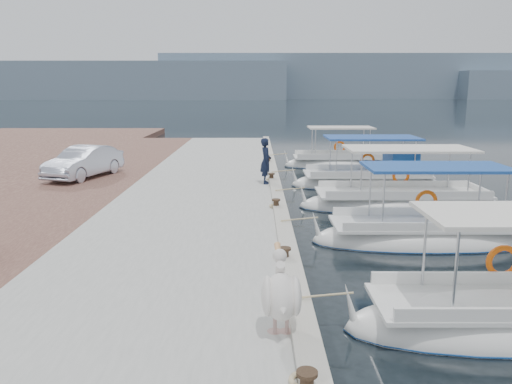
{
  "coord_description": "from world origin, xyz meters",
  "views": [
    {
      "loc": [
        -1.0,
        -14.22,
        4.34
      ],
      "look_at": [
        -1.0,
        0.83,
        1.2
      ],
      "focal_mm": 35.0,
      "sensor_mm": 36.0,
      "label": 1
    }
  ],
  "objects_px": {
    "pelican": "(281,294)",
    "parked_car": "(84,162)",
    "fisherman": "(266,161)",
    "fishing_caique_d": "(368,182)",
    "fishing_caique_c": "(400,204)",
    "fishing_caique_e": "(337,164)",
    "fishing_caique_a": "(507,325)",
    "fishing_caique_b": "(426,238)"
  },
  "relations": [
    {
      "from": "fishing_caique_d",
      "to": "parked_car",
      "type": "relative_size",
      "value": 1.64
    },
    {
      "from": "fishing_caique_d",
      "to": "parked_car",
      "type": "bearing_deg",
      "value": -177.57
    },
    {
      "from": "fishing_caique_b",
      "to": "fishing_caique_e",
      "type": "xyz_separation_m",
      "value": [
        -0.3,
        14.13,
        0.0
      ]
    },
    {
      "from": "fishing_caique_a",
      "to": "parked_car",
      "type": "xyz_separation_m",
      "value": [
        -12.09,
        13.2,
        1.05
      ]
    },
    {
      "from": "fishing_caique_b",
      "to": "fisherman",
      "type": "relative_size",
      "value": 3.5
    },
    {
      "from": "fishing_caique_d",
      "to": "parked_car",
      "type": "distance_m",
      "value": 12.65
    },
    {
      "from": "fishing_caique_c",
      "to": "fishing_caique_e",
      "type": "distance_m",
      "value": 9.87
    },
    {
      "from": "fishing_caique_b",
      "to": "parked_car",
      "type": "height_order",
      "value": "fishing_caique_b"
    },
    {
      "from": "fishing_caique_b",
      "to": "fisherman",
      "type": "xyz_separation_m",
      "value": [
        -4.46,
        6.45,
        1.31
      ]
    },
    {
      "from": "fishing_caique_c",
      "to": "parked_car",
      "type": "distance_m",
      "value": 13.41
    },
    {
      "from": "fishing_caique_c",
      "to": "fisherman",
      "type": "relative_size",
      "value": 4.04
    },
    {
      "from": "fishing_caique_c",
      "to": "fishing_caique_e",
      "type": "relative_size",
      "value": 1.27
    },
    {
      "from": "fishing_caique_a",
      "to": "fishing_caique_d",
      "type": "bearing_deg",
      "value": 87.9
    },
    {
      "from": "parked_car",
      "to": "fishing_caique_b",
      "type": "bearing_deg",
      "value": -15.06
    },
    {
      "from": "fishing_caique_c",
      "to": "fishing_caique_d",
      "type": "xyz_separation_m",
      "value": [
        -0.28,
        4.14,
        0.07
      ]
    },
    {
      "from": "fishing_caique_d",
      "to": "fisherman",
      "type": "relative_size",
      "value": 3.62
    },
    {
      "from": "fishing_caique_a",
      "to": "fisherman",
      "type": "height_order",
      "value": "fisherman"
    },
    {
      "from": "fishing_caique_d",
      "to": "fishing_caique_e",
      "type": "height_order",
      "value": "same"
    },
    {
      "from": "fishing_caique_a",
      "to": "fishing_caique_b",
      "type": "xyz_separation_m",
      "value": [
        0.28,
        5.31,
        -0.0
      ]
    },
    {
      "from": "fishing_caique_e",
      "to": "fisherman",
      "type": "bearing_deg",
      "value": -118.44
    },
    {
      "from": "fishing_caique_a",
      "to": "fishing_caique_c",
      "type": "distance_m",
      "value": 9.63
    },
    {
      "from": "fishing_caique_c",
      "to": "fishing_caique_d",
      "type": "relative_size",
      "value": 1.11
    },
    {
      "from": "fishing_caique_a",
      "to": "pelican",
      "type": "relative_size",
      "value": 3.71
    },
    {
      "from": "fishing_caique_e",
      "to": "fishing_caique_d",
      "type": "bearing_deg",
      "value": -84.83
    },
    {
      "from": "fishing_caique_b",
      "to": "fishing_caique_e",
      "type": "distance_m",
      "value": 14.13
    },
    {
      "from": "pelican",
      "to": "parked_car",
      "type": "relative_size",
      "value": 0.39
    },
    {
      "from": "fisherman",
      "to": "parked_car",
      "type": "distance_m",
      "value": 8.05
    },
    {
      "from": "fishing_caique_b",
      "to": "parked_car",
      "type": "relative_size",
      "value": 1.59
    },
    {
      "from": "fishing_caique_d",
      "to": "parked_car",
      "type": "height_order",
      "value": "fishing_caique_d"
    },
    {
      "from": "fishing_caique_b",
      "to": "fishing_caique_d",
      "type": "relative_size",
      "value": 0.97
    },
    {
      "from": "fishing_caique_b",
      "to": "parked_car",
      "type": "bearing_deg",
      "value": 147.48
    },
    {
      "from": "fishing_caique_d",
      "to": "fishing_caique_e",
      "type": "distance_m",
      "value": 5.73
    },
    {
      "from": "parked_car",
      "to": "pelican",
      "type": "bearing_deg",
      "value": -43.36
    },
    {
      "from": "fisherman",
      "to": "fishing_caique_d",
      "type": "bearing_deg",
      "value": -70.2
    },
    {
      "from": "fishing_caique_b",
      "to": "fisherman",
      "type": "distance_m",
      "value": 7.95
    },
    {
      "from": "pelican",
      "to": "fisherman",
      "type": "xyz_separation_m",
      "value": [
        0.0,
        12.74,
        0.28
      ]
    },
    {
      "from": "fishing_caique_a",
      "to": "fishing_caique_c",
      "type": "xyz_separation_m",
      "value": [
        0.78,
        9.6,
        -0.0
      ]
    },
    {
      "from": "fisherman",
      "to": "pelican",
      "type": "bearing_deg",
      "value": 176.94
    },
    {
      "from": "pelican",
      "to": "fisherman",
      "type": "height_order",
      "value": "fisherman"
    },
    {
      "from": "pelican",
      "to": "parked_car",
      "type": "distance_m",
      "value": 16.24
    },
    {
      "from": "fishing_caique_d",
      "to": "fishing_caique_e",
      "type": "bearing_deg",
      "value": 95.17
    },
    {
      "from": "fishing_caique_e",
      "to": "fisherman",
      "type": "height_order",
      "value": "fisherman"
    }
  ]
}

